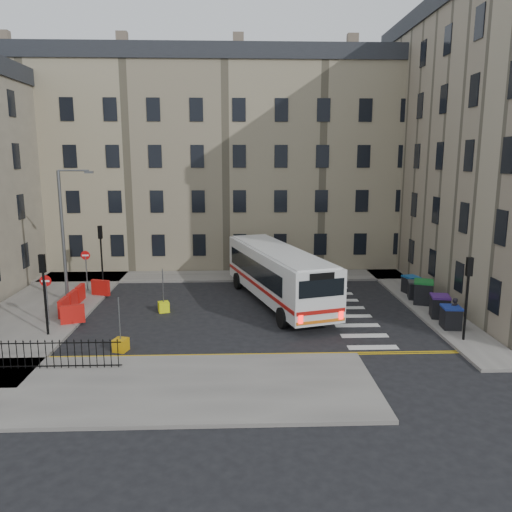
{
  "coord_description": "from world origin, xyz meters",
  "views": [
    {
      "loc": [
        -2.4,
        -28.25,
        8.87
      ],
      "look_at": [
        -1.3,
        1.57,
        3.0
      ],
      "focal_mm": 35.0,
      "sensor_mm": 36.0,
      "label": 1
    }
  ],
  "objects": [
    {
      "name": "no_entry_south",
      "position": [
        -12.5,
        -2.5,
        2.08
      ],
      "size": [
        0.6,
        0.08,
        3.0
      ],
      "color": "#595B5E",
      "rests_on": "pavement_west"
    },
    {
      "name": "traffic_light_east",
      "position": [
        8.6,
        -5.5,
        2.87
      ],
      "size": [
        0.28,
        0.22,
        4.1
      ],
      "color": "black",
      "rests_on": "pavement_east"
    },
    {
      "name": "ground",
      "position": [
        0.0,
        0.0,
        0.0
      ],
      "size": [
        120.0,
        120.0,
        0.0
      ],
      "primitive_type": "plane",
      "color": "black",
      "rests_on": "ground"
    },
    {
      "name": "bus",
      "position": [
        0.04,
        1.53,
        1.94
      ],
      "size": [
        6.1,
        12.59,
        3.35
      ],
      "rotation": [
        0.0,
        0.0,
        0.28
      ],
      "color": "silver",
      "rests_on": "ground"
    },
    {
      "name": "traffic_light_nw",
      "position": [
        -12.0,
        6.5,
        2.87
      ],
      "size": [
        0.28,
        0.22,
        4.1
      ],
      "color": "black",
      "rests_on": "pavement_west"
    },
    {
      "name": "bollard_yellow",
      "position": [
        -6.78,
        0.01,
        0.3
      ],
      "size": [
        0.75,
        0.75,
        0.6
      ],
      "primitive_type": "cube",
      "rotation": [
        0.0,
        0.0,
        0.3
      ],
      "color": "#E3F10D",
      "rests_on": "ground"
    },
    {
      "name": "bollard_chevron",
      "position": [
        -7.91,
        -6.0,
        0.3
      ],
      "size": [
        0.74,
        0.74,
        0.6
      ],
      "primitive_type": "cube",
      "rotation": [
        0.0,
        0.0,
        -0.28
      ],
      "color": "#C88E0B",
      "rests_on": "ground"
    },
    {
      "name": "traffic_light_sw",
      "position": [
        -12.0,
        -4.0,
        2.87
      ],
      "size": [
        0.28,
        0.22,
        4.1
      ],
      "color": "black",
      "rests_on": "pavement_west"
    },
    {
      "name": "terrace_north",
      "position": [
        -7.0,
        15.5,
        8.62
      ],
      "size": [
        38.3,
        10.8,
        17.2
      ],
      "color": "gray",
      "rests_on": "ground"
    },
    {
      "name": "wheelie_bin_d",
      "position": [
        8.76,
        1.76,
        0.72
      ],
      "size": [
        1.08,
        1.19,
        1.12
      ],
      "rotation": [
        0.0,
        0.0,
        -0.22
      ],
      "color": "black",
      "rests_on": "pavement_east"
    },
    {
      "name": "wheelie_bin_c",
      "position": [
        8.87,
        0.72,
        0.87
      ],
      "size": [
        1.5,
        1.59,
        1.42
      ],
      "rotation": [
        0.0,
        0.0,
        -0.36
      ],
      "color": "black",
      "rests_on": "pavement_east"
    },
    {
      "name": "wheelie_bin_e",
      "position": [
        8.95,
        3.13,
        0.72
      ],
      "size": [
        1.12,
        1.21,
        1.12
      ],
      "rotation": [
        0.0,
        0.0,
        0.26
      ],
      "color": "black",
      "rests_on": "pavement_east"
    },
    {
      "name": "pavement_east",
      "position": [
        9.0,
        4.0,
        0.07
      ],
      "size": [
        2.4,
        26.0,
        0.15
      ],
      "primitive_type": "cube",
      "color": "slate",
      "rests_on": "ground"
    },
    {
      "name": "wheelie_bin_b",
      "position": [
        8.8,
        -1.99,
        0.78
      ],
      "size": [
        1.21,
        1.32,
        1.25
      ],
      "rotation": [
        0.0,
        0.0,
        -0.22
      ],
      "color": "black",
      "rests_on": "pavement_east"
    },
    {
      "name": "roadworks_barriers",
      "position": [
        -11.84,
        0.5,
        0.65
      ],
      "size": [
        1.66,
        6.26,
        1.0
      ],
      "color": "red",
      "rests_on": "pavement_west"
    },
    {
      "name": "pavement_west",
      "position": [
        -14.0,
        1.0,
        0.07
      ],
      "size": [
        6.0,
        22.0,
        0.15
      ],
      "primitive_type": "cube",
      "color": "slate",
      "rests_on": "ground"
    },
    {
      "name": "no_entry_north",
      "position": [
        -12.5,
        4.5,
        2.08
      ],
      "size": [
        0.6,
        0.08,
        3.0
      ],
      "color": "#595B5E",
      "rests_on": "pavement_west"
    },
    {
      "name": "pavement_north",
      "position": [
        -6.0,
        8.6,
        0.07
      ],
      "size": [
        36.0,
        3.2,
        0.15
      ],
      "primitive_type": "cube",
      "color": "slate",
      "rests_on": "ground"
    },
    {
      "name": "streetlamp",
      "position": [
        -13.0,
        2.0,
        4.34
      ],
      "size": [
        0.5,
        0.22,
        8.14
      ],
      "color": "#595B5E",
      "rests_on": "pavement_west"
    },
    {
      "name": "pavement_sw",
      "position": [
        -7.0,
        -10.0,
        0.07
      ],
      "size": [
        20.0,
        6.0,
        0.15
      ],
      "primitive_type": "cube",
      "color": "slate",
      "rests_on": "ground"
    },
    {
      "name": "wheelie_bin_a",
      "position": [
        8.66,
        -3.79,
        0.74
      ],
      "size": [
        1.02,
        1.15,
        1.17
      ],
      "rotation": [
        0.0,
        0.0,
        -0.1
      ],
      "color": "black",
      "rests_on": "pavement_east"
    },
    {
      "name": "pedestrian",
      "position": [
        8.88,
        -3.59,
        0.93
      ],
      "size": [
        0.66,
        0.54,
        1.57
      ],
      "primitive_type": "imported",
      "rotation": [
        0.0,
        0.0,
        3.48
      ],
      "color": "black",
      "rests_on": "pavement_east"
    },
    {
      "name": "iron_railings",
      "position": [
        -11.25,
        -8.2,
        0.75
      ],
      "size": [
        7.8,
        0.04,
        1.2
      ],
      "color": "black",
      "rests_on": "pavement_sw"
    }
  ]
}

